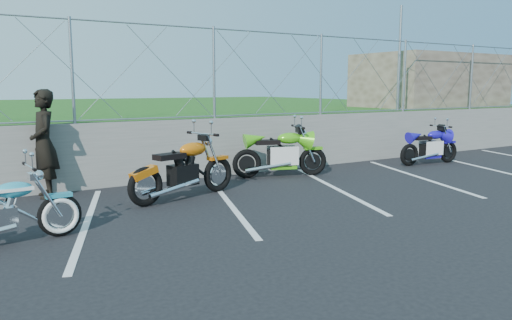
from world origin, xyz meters
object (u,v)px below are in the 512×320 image
naked_orange (185,171)px  sportbike_blue (430,148)px  sportbike_green (282,155)px  cruiser_turquoise (2,215)px  person_standing (44,144)px

naked_orange → sportbike_blue: 7.06m
naked_orange → sportbike_green: size_ratio=1.07×
cruiser_turquoise → person_standing: 2.95m
cruiser_turquoise → person_standing: bearing=66.7°
person_standing → sportbike_green: bearing=82.6°
sportbike_blue → naked_orange: bearing=-171.0°
cruiser_turquoise → person_standing: (0.93, 2.74, 0.58)m
cruiser_turquoise → sportbike_blue: (10.10, 1.73, 0.03)m
cruiser_turquoise → sportbike_green: sportbike_green is taller
naked_orange → person_standing: person_standing is taller
sportbike_green → person_standing: size_ratio=1.08×
sportbike_blue → person_standing: 9.24m
naked_orange → sportbike_blue: bearing=-12.1°
cruiser_turquoise → person_standing: person_standing is taller
sportbike_blue → cruiser_turquoise: bearing=-164.6°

